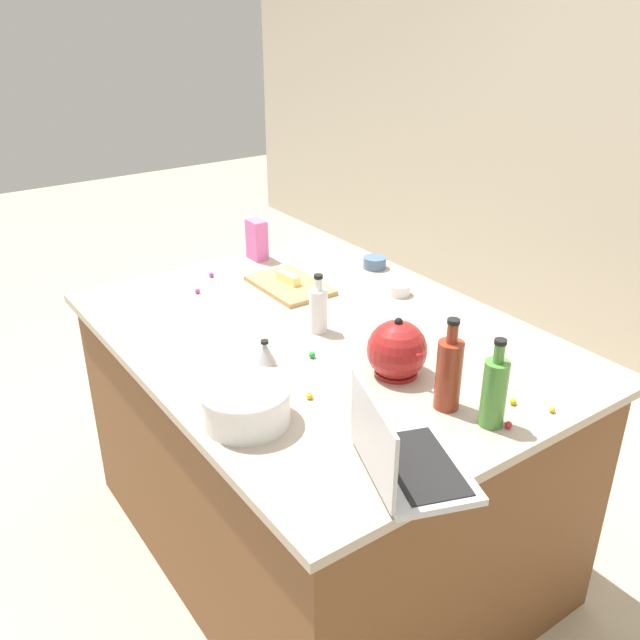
# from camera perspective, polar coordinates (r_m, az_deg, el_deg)

# --- Properties ---
(ground_plane) EXTENTS (12.00, 12.00, 0.00)m
(ground_plane) POSITION_cam_1_polar(r_m,az_deg,el_deg) (2.83, -0.00, -17.59)
(ground_plane) COLOR #B7A88E
(island_counter) EXTENTS (1.65, 1.21, 0.90)m
(island_counter) POSITION_cam_1_polar(r_m,az_deg,el_deg) (2.54, -0.00, -10.18)
(island_counter) COLOR brown
(island_counter) RESTS_ON ground
(laptop) EXTENTS (0.37, 0.32, 0.22)m
(laptop) POSITION_cam_1_polar(r_m,az_deg,el_deg) (1.66, 6.85, -11.30)
(laptop) COLOR #B7B7BC
(laptop) RESTS_ON island_counter
(mixing_bowl_large) EXTENTS (0.24, 0.24, 0.11)m
(mixing_bowl_large) POSITION_cam_1_polar(r_m,az_deg,el_deg) (1.84, -6.16, -6.91)
(mixing_bowl_large) COLOR white
(mixing_bowl_large) RESTS_ON island_counter
(bottle_vinegar) EXTENTS (0.06, 0.06, 0.20)m
(bottle_vinegar) POSITION_cam_1_polar(r_m,az_deg,el_deg) (2.29, -0.14, 0.92)
(bottle_vinegar) COLOR white
(bottle_vinegar) RESTS_ON island_counter
(bottle_olive) EXTENTS (0.07, 0.07, 0.25)m
(bottle_olive) POSITION_cam_1_polar(r_m,az_deg,el_deg) (1.85, 14.25, -5.74)
(bottle_olive) COLOR #4C8C38
(bottle_olive) RESTS_ON island_counter
(bottle_soy) EXTENTS (0.07, 0.07, 0.27)m
(bottle_soy) POSITION_cam_1_polar(r_m,az_deg,el_deg) (1.89, 10.64, -4.32)
(bottle_soy) COLOR maroon
(bottle_soy) RESTS_ON island_counter
(kettle) EXTENTS (0.21, 0.18, 0.20)m
(kettle) POSITION_cam_1_polar(r_m,az_deg,el_deg) (2.04, 6.42, -2.54)
(kettle) COLOR maroon
(kettle) RESTS_ON island_counter
(cutting_board) EXTENTS (0.34, 0.22, 0.02)m
(cutting_board) POSITION_cam_1_polar(r_m,az_deg,el_deg) (2.66, -2.51, 2.89)
(cutting_board) COLOR tan
(cutting_board) RESTS_ON island_counter
(butter_stick_left) EXTENTS (0.11, 0.05, 0.04)m
(butter_stick_left) POSITION_cam_1_polar(r_m,az_deg,el_deg) (2.66, -2.65, 3.50)
(butter_stick_left) COLOR #F4E58C
(butter_stick_left) RESTS_ON cutting_board
(ramekin_small) EXTENTS (0.09, 0.09, 0.05)m
(ramekin_small) POSITION_cam_1_polar(r_m,az_deg,el_deg) (2.85, 4.55, 4.77)
(ramekin_small) COLOR slate
(ramekin_small) RESTS_ON island_counter
(ramekin_medium) EXTENTS (0.08, 0.08, 0.04)m
(ramekin_medium) POSITION_cam_1_polar(r_m,az_deg,el_deg) (2.61, 6.55, 2.54)
(ramekin_medium) COLOR white
(ramekin_medium) RESTS_ON island_counter
(kitchen_timer) EXTENTS (0.07, 0.07, 0.08)m
(kitchen_timer) POSITION_cam_1_polar(r_m,az_deg,el_deg) (2.12, -4.58, -2.69)
(kitchen_timer) COLOR #B2B2B7
(kitchen_timer) RESTS_ON island_counter
(candy_bag) EXTENTS (0.09, 0.06, 0.17)m
(candy_bag) POSITION_cam_1_polar(r_m,az_deg,el_deg) (2.93, -5.26, 6.65)
(candy_bag) COLOR pink
(candy_bag) RESTS_ON island_counter
(candy_0) EXTENTS (0.02, 0.02, 0.02)m
(candy_0) POSITION_cam_1_polar(r_m,az_deg,el_deg) (1.95, -0.87, -6.33)
(candy_0) COLOR yellow
(candy_0) RESTS_ON island_counter
(candy_1) EXTENTS (0.02, 0.02, 0.02)m
(candy_1) POSITION_cam_1_polar(r_m,az_deg,el_deg) (1.99, 18.71, -7.08)
(candy_1) COLOR yellow
(candy_1) RESTS_ON island_counter
(candy_2) EXTENTS (0.02, 0.02, 0.02)m
(candy_2) POSITION_cam_1_polar(r_m,az_deg,el_deg) (1.89, 15.36, -8.38)
(candy_2) COLOR red
(candy_2) RESTS_ON island_counter
(candy_3) EXTENTS (0.02, 0.02, 0.02)m
(candy_3) POSITION_cam_1_polar(r_m,az_deg,el_deg) (1.99, 15.73, -6.53)
(candy_3) COLOR yellow
(candy_3) RESTS_ON island_counter
(candy_4) EXTENTS (0.02, 0.02, 0.02)m
(candy_4) POSITION_cam_1_polar(r_m,az_deg,el_deg) (2.65, -10.12, 2.38)
(candy_4) COLOR #CC3399
(candy_4) RESTS_ON island_counter
(candy_5) EXTENTS (0.02, 0.02, 0.02)m
(candy_5) POSITION_cam_1_polar(r_m,az_deg,el_deg) (2.15, -0.66, -2.91)
(candy_5) COLOR green
(candy_5) RESTS_ON island_counter
(candy_6) EXTENTS (0.02, 0.02, 0.02)m
(candy_6) POSITION_cam_1_polar(r_m,az_deg,el_deg) (2.79, -9.00, 3.73)
(candy_6) COLOR #CC3399
(candy_6) RESTS_ON island_counter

